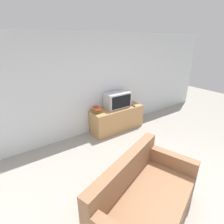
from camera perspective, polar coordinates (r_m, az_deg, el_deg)
The scene contains 7 objects.
ground_plane at distance 3.27m, azimuth 22.30°, elevation -27.45°, with size 14.00×14.00×0.00m, color #9E998E.
wall_back at distance 4.57m, azimuth -7.94°, elevation 8.25°, with size 9.00×0.06×2.60m.
tv_stand at distance 5.00m, azimuth 1.64°, elevation -2.15°, with size 1.52×0.53×0.65m.
television at distance 4.88m, azimuth 1.75°, elevation 3.99°, with size 0.70×0.40×0.42m.
couch at distance 2.80m, azimuth 10.55°, elevation -26.96°, with size 1.89×1.42×0.91m.
book_stack at distance 4.55m, azimuth -5.01°, elevation 0.79°, with size 0.19×0.22×0.16m.
remote_on_stand at distance 5.05m, azimuth 6.82°, elevation 2.10°, with size 0.06×0.18×0.02m.
Camera 1 is at (-1.98, -0.93, 2.43)m, focal length 28.00 mm.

